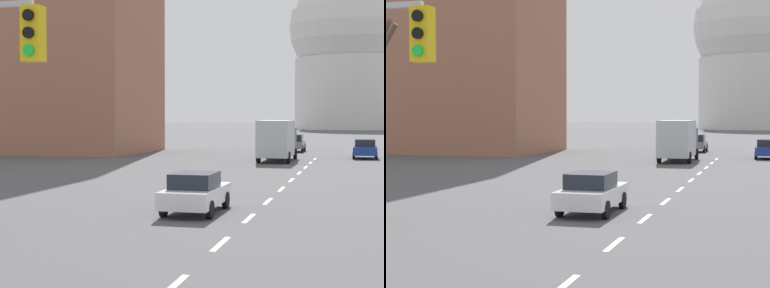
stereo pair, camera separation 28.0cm
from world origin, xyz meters
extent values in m
cube|color=silver|center=(0.00, 9.09, 0.00)|extent=(0.16, 2.00, 0.01)
cube|color=silver|center=(0.00, 13.59, 0.00)|extent=(0.16, 2.00, 0.01)
cube|color=silver|center=(0.00, 18.09, 0.00)|extent=(0.16, 2.00, 0.01)
cube|color=silver|center=(0.00, 22.59, 0.00)|extent=(0.16, 2.00, 0.01)
cube|color=silver|center=(0.00, 27.09, 0.00)|extent=(0.16, 2.00, 0.01)
cube|color=silver|center=(0.00, 31.59, 0.00)|extent=(0.16, 2.00, 0.01)
cube|color=silver|center=(0.00, 36.09, 0.00)|extent=(0.16, 2.00, 0.01)
cube|color=silver|center=(0.00, 40.59, 0.00)|extent=(0.16, 2.00, 0.01)
cube|color=silver|center=(0.00, 45.09, 0.00)|extent=(0.16, 2.00, 0.01)
cube|color=silver|center=(0.00, 49.59, 0.00)|extent=(0.16, 2.00, 0.01)
cube|color=yellow|center=(-1.90, 7.00, 4.85)|extent=(0.36, 0.28, 0.96)
cylinder|color=black|center=(-1.90, 6.83, 5.15)|extent=(0.20, 0.06, 0.20)
cylinder|color=black|center=(-1.90, 6.83, 4.85)|extent=(0.20, 0.06, 0.20)
cylinder|color=green|center=(-1.90, 6.83, 4.55)|extent=(0.20, 0.06, 0.20)
cube|color=slate|center=(-2.59, 60.08, 0.69)|extent=(1.60, 4.31, 0.66)
cube|color=#1E232D|center=(-2.59, 59.86, 1.35)|extent=(1.36, 2.07, 0.66)
cylinder|color=black|center=(-3.34, 61.41, 0.36)|extent=(0.18, 0.71, 0.71)
cylinder|color=black|center=(-1.84, 61.41, 0.36)|extent=(0.18, 0.71, 0.71)
cylinder|color=black|center=(-3.34, 58.74, 0.36)|extent=(0.18, 0.71, 0.71)
cylinder|color=black|center=(-1.84, 58.74, 0.36)|extent=(0.18, 0.71, 0.71)
cube|color=navy|center=(3.92, 51.21, 0.65)|extent=(1.86, 4.04, 0.66)
cube|color=#1E232D|center=(3.92, 51.01, 1.28)|extent=(1.58, 1.94, 0.59)
cylinder|color=black|center=(3.05, 52.46, 0.32)|extent=(0.18, 0.65, 0.65)
cylinder|color=black|center=(4.80, 52.46, 0.32)|extent=(0.18, 0.65, 0.65)
cylinder|color=black|center=(3.05, 49.96, 0.32)|extent=(0.18, 0.65, 0.65)
cylinder|color=black|center=(4.80, 49.96, 0.32)|extent=(0.18, 0.65, 0.65)
cube|color=silver|center=(-2.05, 18.90, 0.61)|extent=(1.72, 4.12, 0.60)
cube|color=#1E232D|center=(-2.05, 18.69, 1.18)|extent=(1.47, 1.98, 0.54)
cylinder|color=black|center=(-2.86, 20.18, 0.31)|extent=(0.18, 0.62, 0.62)
cylinder|color=black|center=(-1.23, 20.18, 0.31)|extent=(0.18, 0.62, 0.62)
cylinder|color=black|center=(-2.86, 17.62, 0.31)|extent=(0.18, 0.62, 0.62)
cylinder|color=black|center=(-1.23, 17.62, 0.31)|extent=(0.18, 0.62, 0.62)
cube|color=#333842|center=(-2.61, 48.82, 1.49)|extent=(2.20, 2.00, 2.10)
cube|color=#B2B7BC|center=(-2.61, 45.22, 1.79)|extent=(2.30, 5.20, 2.70)
cylinder|color=black|center=(-3.71, 48.82, 0.44)|extent=(0.24, 0.88, 0.88)
cylinder|color=black|center=(-1.51, 48.82, 0.44)|extent=(0.24, 0.88, 0.88)
cylinder|color=black|center=(-3.71, 43.79, 0.44)|extent=(0.24, 0.88, 0.88)
cylinder|color=black|center=(-1.51, 43.79, 0.44)|extent=(0.24, 0.88, 0.88)
cylinder|color=silver|center=(0.00, 178.74, 9.73)|extent=(29.20, 29.20, 19.47)
sphere|color=silver|center=(0.00, 178.74, 28.39)|extent=(32.45, 32.45, 32.45)
cube|color=#9E664C|center=(-25.28, 54.01, 14.28)|extent=(18.00, 14.00, 28.57)
camera|label=1|loc=(3.63, -3.10, 3.41)|focal=60.00mm
camera|label=2|loc=(3.90, -3.02, 3.41)|focal=60.00mm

